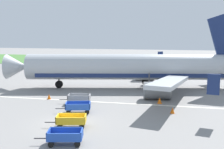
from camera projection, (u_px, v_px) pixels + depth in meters
The scene contains 11 objects.
ground_plane at pixel (68, 124), 23.97m from camera, with size 220.00×220.00×0.00m, color gray.
grass_strip at pixel (138, 61), 77.58m from camera, with size 220.00×28.00×0.06m, color #477A38.
apron_stripe at pixel (93, 102), 31.80m from camera, with size 120.00×0.36×0.01m, color silver.
airplane at pixel (137, 68), 39.18m from camera, with size 37.49×30.29×11.34m.
baggage_cart_nearest at pixel (65, 136), 19.59m from camera, with size 3.63×1.89×1.07m.
baggage_cart_second_in_row at pixel (71, 120), 23.12m from camera, with size 3.63×1.89×1.07m.
baggage_cart_third_in_row at pixel (78, 107), 27.35m from camera, with size 3.62×1.96×1.07m.
baggage_cart_fourth_in_row at pixel (79, 98), 30.89m from camera, with size 3.62×1.77×1.07m.
traffic_cone_near_plane at pixel (173, 110), 27.18m from camera, with size 0.46×0.46×0.61m, color orange.
traffic_cone_mid_apron at pixel (160, 100), 30.97m from camera, with size 0.54×0.54×0.70m, color orange.
traffic_cone_by_carts at pixel (49, 97), 33.01m from camera, with size 0.47×0.47×0.62m, color orange.
Camera 1 is at (8.59, -21.71, 8.05)m, focal length 43.17 mm.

